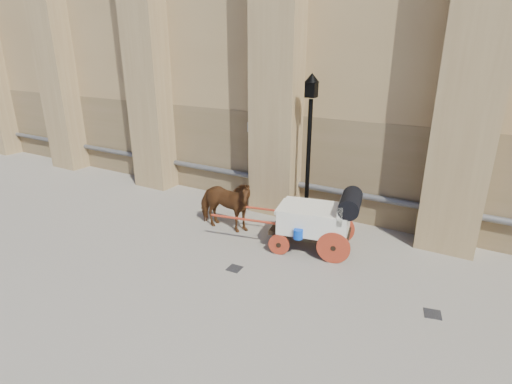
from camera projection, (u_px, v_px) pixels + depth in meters
The scene contains 6 objects.
ground at pixel (242, 269), 9.38m from camera, with size 90.00×90.00×0.00m, color gray.
horse at pixel (225, 204), 11.16m from camera, with size 0.83×1.83×1.55m, color #5B3517.
carriage at pixel (319, 218), 9.99m from camera, with size 3.87×1.74×1.64m.
street_lamp at pixel (309, 147), 11.13m from camera, with size 0.40×0.40×4.28m.
drain_grate_near at pixel (235, 268), 9.41m from camera, with size 0.32×0.32×0.01m, color black.
drain_grate_far at pixel (433, 314), 7.81m from camera, with size 0.32×0.32×0.01m, color black.
Camera 1 is at (4.39, -6.92, 4.93)m, focal length 28.00 mm.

